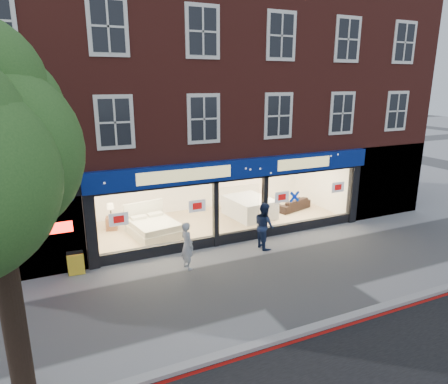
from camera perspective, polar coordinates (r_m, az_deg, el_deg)
ground at (r=13.36m, az=8.38°, el=-11.52°), size 120.00×120.00×0.00m
kerb_line at (r=11.25m, az=17.34°, el=-17.68°), size 60.00×0.10×0.01m
kerb_stone at (r=11.34m, az=16.67°, el=-16.99°), size 60.00×0.25×0.12m
showroom_floor at (r=17.60m, az=-0.88°, el=-4.39°), size 11.00×4.50×0.10m
building at (r=18.11m, az=-3.26°, el=17.49°), size 19.00×8.26×10.30m
display_bed at (r=16.27m, az=-10.11°, el=-4.92°), size 2.00×2.30×1.16m
bedside_table at (r=17.21m, az=-15.76°, el=-4.31°), size 0.54×0.54×0.55m
mattress_stack at (r=18.18m, az=3.63°, el=-2.16°), size 1.95×2.36×0.86m
sofa at (r=19.40m, az=9.77°, el=-1.70°), size 2.00×1.25×0.55m
a_board at (r=13.83m, az=-20.41°, el=-9.60°), size 0.54×0.37×0.79m
pedestrian_grey at (r=13.33m, az=-5.28°, el=-7.62°), size 0.49×0.65×1.63m
pedestrian_blue at (r=14.94m, az=5.78°, el=-4.78°), size 0.66×0.85×1.75m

